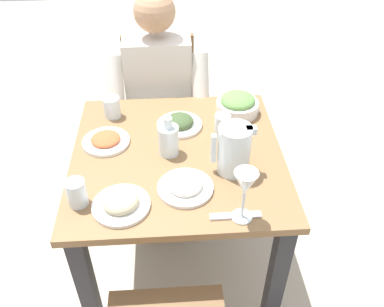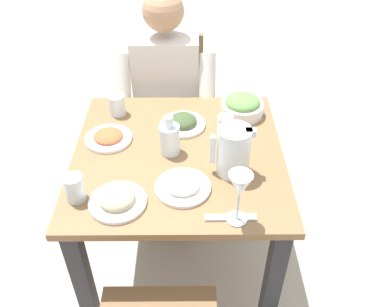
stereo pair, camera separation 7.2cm
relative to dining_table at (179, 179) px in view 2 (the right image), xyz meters
name	(u,v)px [view 2 (the right image)]	position (x,y,z in m)	size (l,w,h in m)	color
ground_plane	(181,266)	(0.00, 0.00, -0.60)	(8.00, 8.00, 0.00)	#B7AD99
dining_table	(179,179)	(0.00, 0.00, 0.00)	(0.82, 0.82, 0.74)	olive
chair_near	(169,107)	(0.07, -0.70, -0.10)	(0.40, 0.40, 0.88)	brown
diner_near	(166,104)	(0.07, -0.49, 0.05)	(0.48, 0.53, 1.18)	silver
water_pitcher	(233,151)	(-0.20, 0.11, 0.23)	(0.16, 0.12, 0.19)	silver
salad_bowl	(242,106)	(-0.27, -0.27, 0.18)	(0.18, 0.18, 0.09)	white
plate_dolmas	(183,122)	(-0.02, -0.18, 0.16)	(0.19, 0.19, 0.05)	white
plate_yoghurt	(183,185)	(-0.02, 0.20, 0.16)	(0.20, 0.20, 0.05)	white
plate_rice_curry	(109,137)	(0.28, -0.08, 0.15)	(0.19, 0.19, 0.04)	white
plate_beans	(117,200)	(0.20, 0.27, 0.16)	(0.20, 0.20, 0.06)	white
water_glass_center	(75,188)	(0.34, 0.25, 0.19)	(0.07, 0.07, 0.10)	silver
water_glass_near_right	(225,126)	(-0.19, -0.11, 0.18)	(0.07, 0.07, 0.09)	silver
water_glass_near_left	(117,105)	(0.27, -0.28, 0.18)	(0.07, 0.07, 0.09)	silver
wine_glass	(240,188)	(-0.20, 0.35, 0.28)	(0.08, 0.08, 0.20)	silver
oil_carafe	(170,140)	(0.03, -0.01, 0.20)	(0.08, 0.08, 0.16)	silver
fork_near	(231,218)	(-0.18, 0.34, 0.14)	(0.17, 0.03, 0.01)	silver
knife_near	(243,111)	(-0.29, -0.29, 0.14)	(0.18, 0.02, 0.01)	silver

